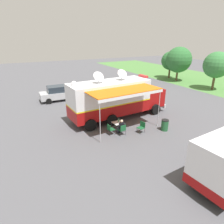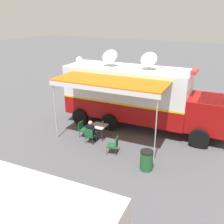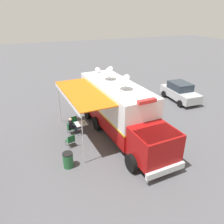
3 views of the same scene
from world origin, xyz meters
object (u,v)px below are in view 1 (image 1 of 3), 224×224
(folding_chair_at_table, at_px, (122,129))
(seated_responder, at_px, (121,127))
(command_truck, at_px, (117,98))
(folding_table, at_px, (118,123))
(car_behind_truck, at_px, (58,93))
(water_bottle, at_px, (119,120))
(folding_chair_beside_table, at_px, (110,129))
(trash_bin, at_px, (165,125))
(folding_chair_spare_by_truck, at_px, (142,126))

(folding_chair_at_table, distance_m, seated_responder, 0.23)
(command_truck, height_order, folding_table, command_truck)
(car_behind_truck, bearing_deg, seated_responder, 11.73)
(water_bottle, distance_m, folding_chair_at_table, 1.05)
(folding_table, relative_size, water_bottle, 3.79)
(folding_chair_at_table, bearing_deg, command_truck, 158.14)
(folding_chair_beside_table, xyz_separation_m, trash_bin, (1.34, 4.25, -0.06))
(command_truck, bearing_deg, seated_responder, -23.26)
(command_truck, distance_m, folding_chair_spare_by_truck, 3.83)
(seated_responder, height_order, car_behind_truck, car_behind_truck)
(folding_chair_spare_by_truck, bearing_deg, seated_responder, -106.13)
(folding_chair_spare_by_truck, bearing_deg, folding_chair_at_table, -99.84)
(water_bottle, distance_m, seated_responder, 0.84)
(folding_chair_spare_by_truck, xyz_separation_m, car_behind_truck, (-11.43, -3.89, 0.37))
(trash_bin, distance_m, car_behind_truck, 13.30)
(command_truck, height_order, folding_chair_spare_by_truck, command_truck)
(folding_table, height_order, trash_bin, trash_bin)
(folding_chair_beside_table, bearing_deg, folding_chair_at_table, 56.79)
(folding_chair_beside_table, height_order, car_behind_truck, car_behind_truck)
(folding_chair_beside_table, bearing_deg, car_behind_truck, -171.95)
(trash_bin, relative_size, car_behind_truck, 0.21)
(water_bottle, height_order, seated_responder, seated_responder)
(water_bottle, xyz_separation_m, folding_chair_spare_by_truck, (1.26, 1.38, -0.32))
(command_truck, height_order, folding_chair_beside_table, command_truck)
(folding_chair_at_table, relative_size, folding_chair_beside_table, 1.00)
(folding_chair_at_table, bearing_deg, folding_table, 175.39)
(folding_chair_spare_by_truck, xyz_separation_m, seated_responder, (-0.47, -1.61, 0.14))
(trash_bin, bearing_deg, folding_chair_beside_table, -107.53)
(folding_chair_at_table, bearing_deg, seated_responder, -176.35)
(folding_chair_at_table, relative_size, car_behind_truck, 0.21)
(folding_chair_at_table, relative_size, folding_chair_spare_by_truck, 1.00)
(folding_chair_beside_table, height_order, seated_responder, seated_responder)
(folding_chair_spare_by_truck, distance_m, seated_responder, 1.68)
(seated_responder, bearing_deg, folding_chair_at_table, 3.65)
(water_bottle, distance_m, car_behind_truck, 10.48)
(command_truck, distance_m, folding_table, 3.04)
(folding_chair_spare_by_truck, bearing_deg, folding_chair_beside_table, -108.36)
(folding_table, relative_size, seated_responder, 0.68)
(command_truck, bearing_deg, trash_bin, 27.87)
(folding_table, bearing_deg, water_bottle, 139.12)
(folding_chair_spare_by_truck, bearing_deg, water_bottle, -132.34)
(seated_responder, bearing_deg, car_behind_truck, -168.27)
(seated_responder, bearing_deg, folding_table, 172.86)
(folding_table, distance_m, car_behind_truck, 10.62)
(folding_table, distance_m, folding_chair_beside_table, 0.91)
(trash_bin, bearing_deg, folding_chair_spare_by_truck, -106.45)
(folding_chair_at_table, xyz_separation_m, folding_chair_beside_table, (-0.51, -0.79, 0.00))
(command_truck, height_order, seated_responder, command_truck)
(command_truck, bearing_deg, folding_chair_spare_by_truck, 4.69)
(command_truck, distance_m, folding_chair_beside_table, 3.74)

